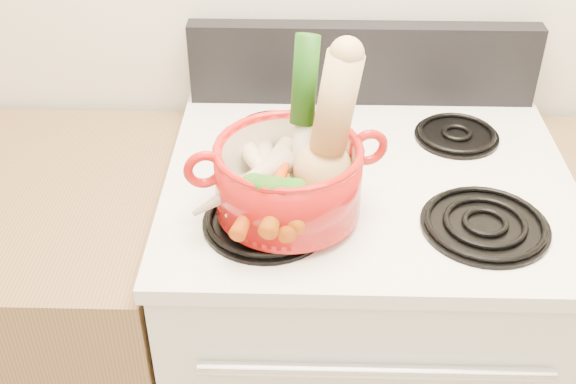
{
  "coord_description": "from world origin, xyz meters",
  "views": [
    {
      "loc": [
        -0.13,
        0.25,
        1.73
      ],
      "look_at": [
        -0.15,
        1.25,
        1.02
      ],
      "focal_mm": 45.0,
      "sensor_mm": 36.0,
      "label": 1
    }
  ],
  "objects_px": {
    "stove_body": "(355,349)",
    "dutch_oven": "(288,179)",
    "squash": "(336,126)",
    "leek": "(304,112)"
  },
  "relations": [
    {
      "from": "dutch_oven",
      "to": "squash",
      "type": "height_order",
      "value": "squash"
    },
    {
      "from": "squash",
      "to": "leek",
      "type": "xyz_separation_m",
      "value": [
        -0.05,
        0.03,
        0.01
      ]
    },
    {
      "from": "stove_body",
      "to": "dutch_oven",
      "type": "distance_m",
      "value": 0.61
    },
    {
      "from": "dutch_oven",
      "to": "stove_body",
      "type": "bearing_deg",
      "value": 26.26
    },
    {
      "from": "dutch_oven",
      "to": "leek",
      "type": "bearing_deg",
      "value": 47.12
    },
    {
      "from": "dutch_oven",
      "to": "squash",
      "type": "bearing_deg",
      "value": -1.52
    },
    {
      "from": "squash",
      "to": "leek",
      "type": "distance_m",
      "value": 0.06
    },
    {
      "from": "squash",
      "to": "stove_body",
      "type": "bearing_deg",
      "value": 42.07
    },
    {
      "from": "dutch_oven",
      "to": "squash",
      "type": "xyz_separation_m",
      "value": [
        0.08,
        0.02,
        0.09
      ]
    },
    {
      "from": "stove_body",
      "to": "dutch_oven",
      "type": "relative_size",
      "value": 3.65
    }
  ]
}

